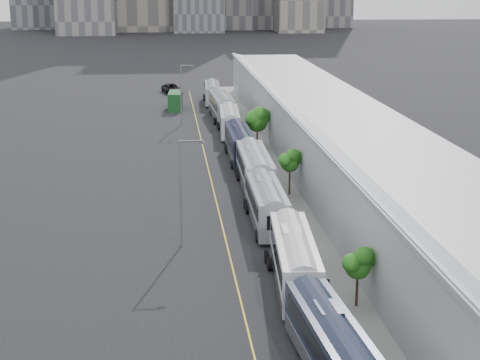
{
  "coord_description": "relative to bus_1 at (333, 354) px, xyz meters",
  "views": [
    {
      "loc": [
        -6.28,
        -17.79,
        20.96
      ],
      "look_at": [
        0.47,
        53.12,
        3.0
      ],
      "focal_mm": 60.0,
      "sensor_mm": 36.0,
      "label": 1
    }
  ],
  "objects": [
    {
      "name": "bus_3",
      "position": [
        -0.01,
        28.28,
        0.08
      ],
      "size": [
        2.91,
        13.09,
        3.82
      ],
      "rotation": [
        0.0,
        0.0,
        -0.01
      ],
      "color": "gray",
      "rests_on": "ground"
    },
    {
      "name": "suv",
      "position": [
        -7.23,
        112.1,
        -0.67
      ],
      "size": [
        4.07,
        6.69,
        1.73
      ],
      "primitive_type": "imported",
      "rotation": [
        0.0,
        0.0,
        0.2
      ],
      "color": "black",
      "rests_on": "ground"
    },
    {
      "name": "bus_2",
      "position": [
        0.11,
        13.53,
        0.08
      ],
      "size": [
        3.55,
        13.21,
        3.82
      ],
      "rotation": [
        0.0,
        0.0,
        -0.07
      ],
      "color": "silver",
      "rests_on": "ground"
    },
    {
      "name": "bus_5",
      "position": [
        0.17,
        54.27,
        0.08
      ],
      "size": [
        2.91,
        13.04,
        3.81
      ],
      "rotation": [
        0.0,
        0.0,
        0.0
      ],
      "color": "black",
      "rests_on": "ground"
    },
    {
      "name": "depot",
      "position": [
        10.62,
        34.32,
        1.98
      ],
      "size": [
        12.45,
        160.4,
        7.2
      ],
      "color": "gray",
      "rests_on": "ground"
    },
    {
      "name": "lane_line",
      "position": [
        -3.87,
        34.32,
        -1.52
      ],
      "size": [
        0.12,
        160.0,
        0.02
      ],
      "primitive_type": "cube",
      "color": "gold",
      "rests_on": "ground"
    },
    {
      "name": "shipping_container",
      "position": [
        -6.85,
        92.51,
        -0.09
      ],
      "size": [
        2.56,
        6.46,
        2.89
      ],
      "primitive_type": "cube",
      "rotation": [
        0.0,
        0.0,
        -0.07
      ],
      "color": "#113A18",
      "rests_on": "ground"
    },
    {
      "name": "bus_6",
      "position": [
        0.21,
        70.03,
        0.02
      ],
      "size": [
        3.21,
        12.72,
        3.68
      ],
      "rotation": [
        0.0,
        0.0,
        -0.05
      ],
      "color": "silver",
      "rests_on": "ground"
    },
    {
      "name": "street_lamp_far",
      "position": [
        -6.0,
        78.12,
        3.56
      ],
      "size": [
        2.04,
        0.22,
        8.82
      ],
      "color": "#59595E",
      "rests_on": "ground"
    },
    {
      "name": "bus_7",
      "position": [
        0.07,
        82.81,
        0.14
      ],
      "size": [
        3.23,
        13.67,
        3.97
      ],
      "rotation": [
        0.0,
        0.0,
        0.04
      ],
      "color": "gray",
      "rests_on": "ground"
    },
    {
      "name": "tree_3",
      "position": [
        3.03,
        61.22,
        2.29
      ],
      "size": [
        2.81,
        2.81,
        5.24
      ],
      "color": "black",
      "rests_on": "ground"
    },
    {
      "name": "bus_8",
      "position": [
        -0.38,
        98.87,
        -0.03
      ],
      "size": [
        3.01,
        12.29,
        3.56
      ],
      "rotation": [
        0.0,
        0.0,
        -0.04
      ],
      "color": "#94969D",
      "rests_on": "ground"
    },
    {
      "name": "bus_4",
      "position": [
        0.39,
        40.51,
        0.17
      ],
      "size": [
        3.06,
        13.85,
        4.04
      ],
      "rotation": [
        0.0,
        0.0,
        -0.02
      ],
      "color": "#979AA0",
      "rests_on": "ground"
    },
    {
      "name": "street_lamp_near",
      "position": [
        -7.35,
        23.03,
        3.51
      ],
      "size": [
        2.04,
        0.22,
        8.71
      ],
      "color": "#59595E",
      "rests_on": "ground"
    },
    {
      "name": "tree_1",
      "position": [
        3.58,
        9.47,
        1.56
      ],
      "size": [
        1.71,
        1.71,
        3.98
      ],
      "color": "black",
      "rests_on": "ground"
    },
    {
      "name": "sidewalk",
      "position": [
        6.63,
        34.32,
        -1.47
      ],
      "size": [
        10.0,
        170.0,
        0.12
      ],
      "primitive_type": "cube",
      "color": "gray",
      "rests_on": "ground"
    },
    {
      "name": "bus_1",
      "position": [
        0.0,
        0.0,
        0.0
      ],
      "size": [
        3.34,
        12.57,
        3.63
      ],
      "rotation": [
        0.0,
        0.0,
        0.07
      ],
      "color": "black",
      "rests_on": "ground"
    },
    {
      "name": "tree_2",
      "position": [
        3.52,
        37.54,
        2.04
      ],
      "size": [
        1.83,
        1.83,
        4.52
      ],
      "color": "black",
      "rests_on": "ground"
    }
  ]
}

